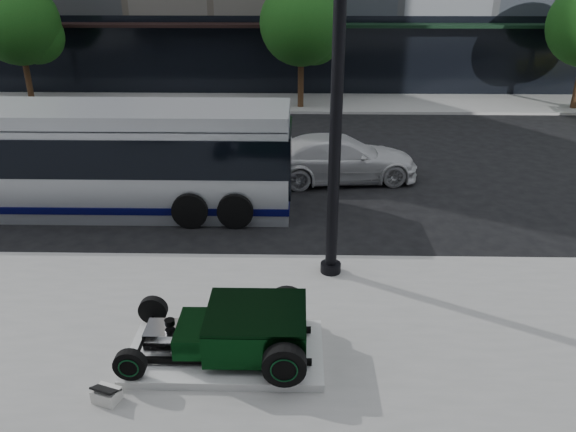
{
  "coord_description": "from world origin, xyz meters",
  "views": [
    {
      "loc": [
        0.95,
        -13.76,
        6.48
      ],
      "look_at": [
        0.71,
        -2.14,
        1.2
      ],
      "focal_mm": 35.0,
      "sensor_mm": 36.0,
      "label": 1
    }
  ],
  "objects_px": {
    "hot_rod": "(244,329)",
    "transit_bus": "(75,158)",
    "white_sedan": "(340,158)",
    "lamppost": "(337,101)"
  },
  "relations": [
    {
      "from": "hot_rod",
      "to": "white_sedan",
      "type": "height_order",
      "value": "white_sedan"
    },
    {
      "from": "white_sedan",
      "to": "lamppost",
      "type": "bearing_deg",
      "value": 167.41
    },
    {
      "from": "hot_rod",
      "to": "transit_bus",
      "type": "relative_size",
      "value": 0.27
    },
    {
      "from": "hot_rod",
      "to": "transit_bus",
      "type": "xyz_separation_m",
      "value": [
        -5.33,
        6.82,
        0.79
      ]
    },
    {
      "from": "hot_rod",
      "to": "transit_bus",
      "type": "bearing_deg",
      "value": 128.01
    },
    {
      "from": "lamppost",
      "to": "hot_rod",
      "type": "bearing_deg",
      "value": -118.8
    },
    {
      "from": "hot_rod",
      "to": "transit_bus",
      "type": "height_order",
      "value": "transit_bus"
    },
    {
      "from": "transit_bus",
      "to": "white_sedan",
      "type": "xyz_separation_m",
      "value": [
        7.56,
        2.37,
        -0.76
      ]
    },
    {
      "from": "hot_rod",
      "to": "lamppost",
      "type": "height_order",
      "value": "lamppost"
    },
    {
      "from": "transit_bus",
      "to": "white_sedan",
      "type": "height_order",
      "value": "transit_bus"
    }
  ]
}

